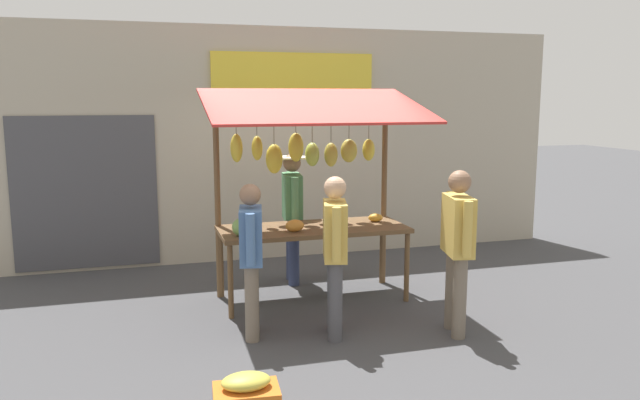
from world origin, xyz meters
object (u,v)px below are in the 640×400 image
Objects in this scene: shopper_with_ponytail at (458,240)px; shopper_in_grey_tee at (251,250)px; market_stall at (310,170)px; vendor_with_sunhat at (292,207)px; shopper_with_shopping_bag at (335,245)px.

shopper_in_grey_tee is at bearing 88.87° from shopper_with_ponytail.
market_stall is at bearing 48.81° from shopper_with_ponytail.
shopper_with_ponytail is at bearing -93.08° from shopper_in_grey_tee.
vendor_with_sunhat is 2.50m from shopper_with_ponytail.
shopper_with_shopping_bag is (-0.80, 0.23, 0.05)m from shopper_in_grey_tee.
shopper_with_ponytail is (-1.16, 2.22, -0.02)m from vendor_with_sunhat.
shopper_with_ponytail is at bearing -87.66° from shopper_with_shopping_bag.
vendor_with_sunhat is at bearing -86.27° from market_stall.
shopper_with_shopping_bag is (1.21, -0.27, -0.04)m from shopper_with_ponytail.
shopper_with_shopping_bag reaches higher than shopper_in_grey_tee.
shopper_with_shopping_bag is at bearing 85.69° from market_stall.
market_stall reaches higher than shopper_with_shopping_bag.
shopper_with_ponytail is 1.24m from shopper_with_shopping_bag.
shopper_with_shopping_bag is (0.05, 1.95, -0.06)m from vendor_with_sunhat.
shopper_in_grey_tee is at bearing 88.99° from shopper_with_shopping_bag.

